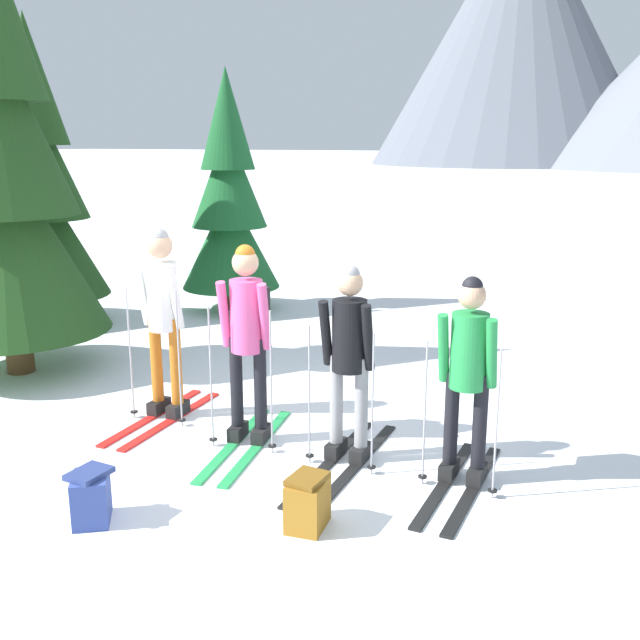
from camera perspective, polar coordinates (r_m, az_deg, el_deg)
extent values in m
plane|color=white|center=(6.22, -3.77, -10.54)|extent=(400.00, 400.00, 0.00)
cube|color=red|center=(7.04, -11.60, -7.73)|extent=(0.22, 1.57, 0.02)
cube|color=red|center=(7.16, -13.07, -7.44)|extent=(0.22, 1.57, 0.02)
cube|color=black|center=(7.09, -11.18, -6.94)|extent=(0.13, 0.27, 0.12)
cylinder|color=#B76019|center=(6.94, -11.36, -3.32)|extent=(0.11, 0.11, 0.86)
cube|color=black|center=(7.21, -12.64, -6.66)|extent=(0.13, 0.27, 0.12)
cylinder|color=#B76019|center=(7.06, -12.84, -3.09)|extent=(0.11, 0.11, 0.86)
cylinder|color=white|center=(6.84, -12.37, 1.85)|extent=(0.28, 0.28, 0.64)
sphere|color=tan|center=(6.76, -12.58, 5.77)|extent=(0.23, 0.23, 0.23)
sphere|color=gray|center=(6.75, -12.61, 6.36)|extent=(0.17, 0.17, 0.17)
cylinder|color=white|center=(6.69, -11.41, 1.79)|extent=(0.10, 0.21, 0.61)
cylinder|color=white|center=(6.90, -13.89, 2.01)|extent=(0.10, 0.21, 0.61)
cylinder|color=#A5A5AD|center=(6.68, -11.11, -3.13)|extent=(0.02, 0.02, 1.29)
cylinder|color=black|center=(6.88, -10.88, -7.78)|extent=(0.07, 0.07, 0.01)
cylinder|color=#A5A5AD|center=(6.99, -14.81, -2.58)|extent=(0.02, 0.02, 1.29)
cylinder|color=black|center=(7.17, -14.52, -7.05)|extent=(0.07, 0.07, 0.01)
cube|color=green|center=(6.36, -4.96, -9.88)|extent=(0.45, 1.61, 0.02)
cube|color=green|center=(6.44, -6.83, -9.65)|extent=(0.45, 1.61, 0.02)
cube|color=black|center=(6.42, -4.67, -8.97)|extent=(0.17, 0.28, 0.12)
cylinder|color=black|center=(6.26, -4.75, -5.13)|extent=(0.11, 0.11, 0.83)
cube|color=black|center=(6.49, -6.52, -8.75)|extent=(0.17, 0.28, 0.12)
cylinder|color=black|center=(6.33, -6.64, -4.95)|extent=(0.11, 0.11, 0.83)
cylinder|color=#E55193|center=(6.13, -5.83, 0.32)|extent=(0.28, 0.28, 0.62)
sphere|color=tan|center=(6.04, -5.94, 4.54)|extent=(0.22, 0.22, 0.22)
sphere|color=#B76019|center=(6.03, -5.96, 5.18)|extent=(0.17, 0.17, 0.17)
cylinder|color=#E55193|center=(6.01, -4.43, 0.25)|extent=(0.12, 0.21, 0.59)
cylinder|color=#E55193|center=(6.13, -7.61, 0.45)|extent=(0.12, 0.21, 0.59)
cylinder|color=#A5A5AD|center=(6.02, -3.89, -5.02)|extent=(0.02, 0.02, 1.24)
cylinder|color=black|center=(6.23, -3.80, -9.92)|extent=(0.07, 0.07, 0.01)
cylinder|color=#A5A5AD|center=(6.21, -8.64, -4.57)|extent=(0.02, 0.02, 1.24)
cylinder|color=black|center=(6.41, -8.46, -9.34)|extent=(0.07, 0.07, 0.01)
cube|color=black|center=(6.27, -5.30, 0.95)|extent=(0.29, 0.21, 0.36)
cube|color=black|center=(5.99, 2.88, -11.42)|extent=(0.20, 1.79, 0.02)
cube|color=black|center=(6.07, 0.91, -11.07)|extent=(0.20, 1.79, 0.02)
cube|color=black|center=(6.05, 3.24, -10.45)|extent=(0.13, 0.27, 0.12)
cylinder|color=gray|center=(5.88, 3.30, -6.64)|extent=(0.11, 0.11, 0.78)
cube|color=black|center=(6.12, 1.28, -10.12)|extent=(0.13, 0.27, 0.12)
cylinder|color=gray|center=(5.96, 1.31, -6.34)|extent=(0.11, 0.11, 0.78)
cylinder|color=black|center=(5.75, 2.35, -1.24)|extent=(0.28, 0.28, 0.58)
sphere|color=tan|center=(5.65, 2.39, 2.97)|extent=(0.21, 0.21, 0.21)
sphere|color=gray|center=(5.64, 2.40, 3.60)|extent=(0.16, 0.16, 0.16)
cylinder|color=black|center=(5.63, 3.83, -1.42)|extent=(0.09, 0.20, 0.56)
cylinder|color=black|center=(5.76, 0.46, -1.03)|extent=(0.09, 0.20, 0.56)
cylinder|color=#A5A5AD|center=(5.65, 4.18, -6.74)|extent=(0.02, 0.02, 1.17)
cylinder|color=black|center=(5.85, 4.09, -11.54)|extent=(0.07, 0.07, 0.01)
cylinder|color=#A5A5AD|center=(5.84, -0.83, -5.99)|extent=(0.02, 0.02, 1.17)
cylinder|color=black|center=(6.04, -0.81, -10.68)|extent=(0.07, 0.07, 0.01)
cube|color=black|center=(5.75, 12.06, -12.87)|extent=(0.16, 1.57, 0.02)
cube|color=black|center=(5.80, 9.89, -12.54)|extent=(0.16, 1.57, 0.02)
cube|color=black|center=(5.81, 12.32, -11.84)|extent=(0.12, 0.26, 0.12)
cylinder|color=black|center=(5.64, 12.55, -7.94)|extent=(0.11, 0.11, 0.77)
cube|color=black|center=(5.85, 10.19, -11.52)|extent=(0.12, 0.26, 0.12)
cylinder|color=black|center=(5.69, 10.37, -7.65)|extent=(0.11, 0.11, 0.77)
cylinder|color=#238C42|center=(5.48, 11.73, -2.41)|extent=(0.28, 0.28, 0.58)
sphere|color=tan|center=(5.38, 11.95, 1.93)|extent=(0.21, 0.21, 0.21)
sphere|color=black|center=(5.37, 11.99, 2.58)|extent=(0.16, 0.16, 0.16)
cylinder|color=#238C42|center=(5.39, 13.45, -2.62)|extent=(0.09, 0.19, 0.55)
cylinder|color=#238C42|center=(5.47, 9.76, -2.20)|extent=(0.09, 0.19, 0.55)
cylinder|color=#A5A5AD|center=(5.42, 13.82, -8.11)|extent=(0.02, 0.02, 1.15)
cylinder|color=black|center=(5.63, 13.51, -13.00)|extent=(0.07, 0.07, 0.01)
cylinder|color=#A5A5AD|center=(5.54, 8.31, -7.36)|extent=(0.02, 0.02, 1.15)
cylinder|color=black|center=(5.74, 8.12, -12.18)|extent=(0.07, 0.07, 0.01)
cube|color=#384C99|center=(5.64, 12.16, -1.68)|extent=(0.27, 0.17, 0.36)
cylinder|color=#51381E|center=(11.17, -20.74, 1.87)|extent=(0.26, 0.26, 0.83)
cone|color=#1E4219|center=(11.04, -21.13, 6.32)|extent=(1.77, 1.77, 1.75)
cone|color=#1E4219|center=(10.96, -21.64, 12.04)|extent=(1.35, 1.35, 1.75)
cone|color=#1E4219|center=(10.99, -22.13, 17.30)|extent=(0.97, 0.97, 1.75)
cylinder|color=#51381E|center=(8.87, -22.86, -0.78)|extent=(0.30, 0.30, 0.98)
cone|color=#1E4219|center=(8.68, -23.50, 5.84)|extent=(2.10, 2.10, 2.07)
cylinder|color=#51381E|center=(11.44, -7.02, 2.65)|extent=(0.22, 0.22, 0.71)
cone|color=#195628|center=(11.32, -7.14, 6.37)|extent=(1.52, 1.52, 1.50)
cone|color=#195628|center=(11.24, -7.28, 11.15)|extent=(1.16, 1.16, 1.50)
cone|color=#195628|center=(11.23, -7.42, 15.57)|extent=(0.83, 0.83, 1.50)
cube|color=#384C99|center=(5.38, -17.67, -13.33)|extent=(0.39, 0.40, 0.34)
cube|color=navy|center=(5.30, -17.83, -11.50)|extent=(0.22, 0.28, 0.04)
cube|color=#99661E|center=(5.07, -1.00, -14.38)|extent=(0.29, 0.36, 0.34)
cube|color=brown|center=(4.98, -1.01, -12.46)|extent=(0.22, 0.28, 0.04)
cone|color=slate|center=(90.33, 15.45, 21.05)|extent=(32.67, 32.67, 28.97)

